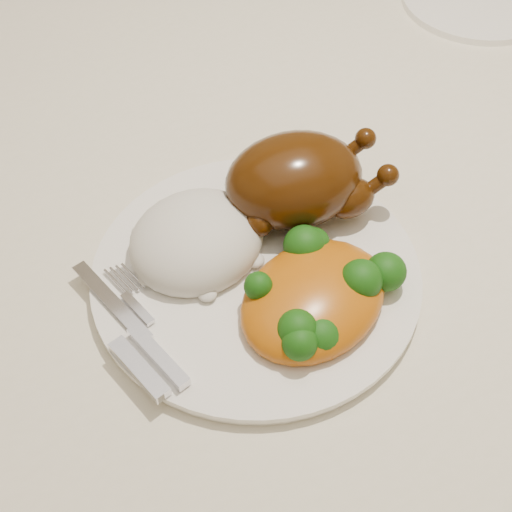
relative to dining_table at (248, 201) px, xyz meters
name	(u,v)px	position (x,y,z in m)	size (l,w,h in m)	color
floor	(251,445)	(0.00, 0.00, -0.67)	(4.00, 4.00, 0.00)	brown
dining_table	(248,201)	(0.00, 0.00, 0.00)	(1.60, 0.90, 0.76)	brown
tablecloth	(248,155)	(0.00, 0.00, 0.07)	(1.73, 1.03, 0.18)	#F0E6CE
dinner_plate	(256,275)	(-0.07, -0.18, 0.11)	(0.29, 0.29, 0.01)	white
side_plate	(477,1)	(0.38, 0.11, 0.11)	(0.20, 0.20, 0.01)	white
roast_chicken	(298,179)	(-0.01, -0.13, 0.15)	(0.16, 0.11, 0.08)	#442007
rice_mound	(196,241)	(-0.11, -0.14, 0.13)	(0.15, 0.15, 0.07)	white
mac_and_cheese	(319,293)	(-0.04, -0.24, 0.13)	(0.17, 0.16, 0.06)	#C16C0C
cutlery	(139,341)	(-0.19, -0.22, 0.12)	(0.05, 0.16, 0.01)	silver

